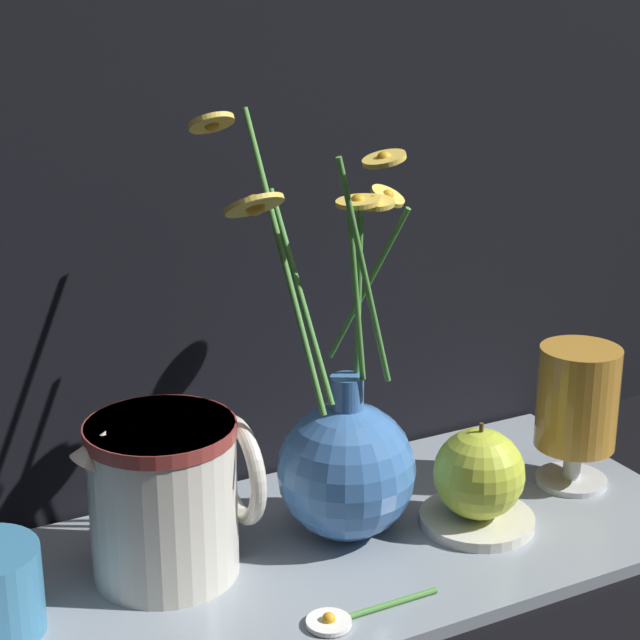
# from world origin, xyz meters

# --- Properties ---
(ground_plane) EXTENTS (6.00, 6.00, 0.00)m
(ground_plane) POSITION_xyz_m (0.00, 0.00, 0.00)
(ground_plane) COLOR black
(shelf) EXTENTS (0.73, 0.30, 0.01)m
(shelf) POSITION_xyz_m (0.00, 0.00, 0.01)
(shelf) COLOR gray
(shelf) RESTS_ON ground_plane
(vase_with_flowers) EXTENTS (0.23, 0.13, 0.39)m
(vase_with_flowers) POSITION_xyz_m (0.05, 0.01, 0.08)
(vase_with_flowers) COLOR #3F72B7
(vase_with_flowers) RESTS_ON shelf
(ceramic_pitcher) EXTENTS (0.15, 0.13, 0.15)m
(ceramic_pitcher) POSITION_xyz_m (-0.12, 0.03, 0.09)
(ceramic_pitcher) COLOR beige
(ceramic_pitcher) RESTS_ON shelf
(tea_glass) EXTENTS (0.08, 0.08, 0.14)m
(tea_glass) POSITION_xyz_m (0.29, -0.01, 0.10)
(tea_glass) COLOR silver
(tea_glass) RESTS_ON shelf
(saucer_plate) EXTENTS (0.11, 0.11, 0.01)m
(saucer_plate) POSITION_xyz_m (0.16, -0.03, 0.02)
(saucer_plate) COLOR silver
(saucer_plate) RESTS_ON shelf
(orange_fruit) EXTENTS (0.08, 0.08, 0.09)m
(orange_fruit) POSITION_xyz_m (0.16, -0.03, 0.06)
(orange_fruit) COLOR #B7C638
(orange_fruit) RESTS_ON saucer_plate
(loose_daisy) EXTENTS (0.12, 0.04, 0.01)m
(loose_daisy) POSITION_xyz_m (-0.02, -0.11, 0.02)
(loose_daisy) COLOR #4C8E3D
(loose_daisy) RESTS_ON shelf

